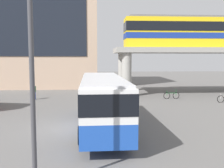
{
  "coord_description": "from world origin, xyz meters",
  "views": [
    {
      "loc": [
        1.65,
        -16.38,
        4.38
      ],
      "look_at": [
        3.03,
        5.79,
        2.2
      ],
      "focal_mm": 42.06,
      "sensor_mm": 36.0,
      "label": 1
    }
  ],
  "objects_px": {
    "train": "(221,32)",
    "bicycle_green": "(171,95)",
    "pedestrian_walking_across": "(110,96)",
    "station_building": "(7,32)",
    "pedestrian_waiting_near_stop": "(34,92)",
    "bus_main": "(102,97)"
  },
  "relations": [
    {
      "from": "bicycle_green",
      "to": "pedestrian_walking_across",
      "type": "height_order",
      "value": "pedestrian_walking_across"
    },
    {
      "from": "train",
      "to": "pedestrian_waiting_near_stop",
      "type": "bearing_deg",
      "value": -169.93
    },
    {
      "from": "pedestrian_waiting_near_stop",
      "to": "station_building",
      "type": "bearing_deg",
      "value": 116.28
    },
    {
      "from": "station_building",
      "to": "train",
      "type": "bearing_deg",
      "value": -21.15
    },
    {
      "from": "pedestrian_waiting_near_stop",
      "to": "pedestrian_walking_across",
      "type": "xyz_separation_m",
      "value": [
        7.93,
        -3.31,
        0.07
      ]
    },
    {
      "from": "bus_main",
      "to": "pedestrian_walking_across",
      "type": "xyz_separation_m",
      "value": [
        0.95,
        8.66,
        -1.16
      ]
    },
    {
      "from": "station_building",
      "to": "train",
      "type": "distance_m",
      "value": 31.83
    },
    {
      "from": "train",
      "to": "pedestrian_walking_across",
      "type": "xyz_separation_m",
      "value": [
        -14.13,
        -7.23,
        -6.77
      ]
    },
    {
      "from": "bus_main",
      "to": "pedestrian_waiting_near_stop",
      "type": "xyz_separation_m",
      "value": [
        -6.98,
        11.98,
        -1.23
      ]
    },
    {
      "from": "train",
      "to": "pedestrian_walking_across",
      "type": "height_order",
      "value": "train"
    },
    {
      "from": "pedestrian_walking_across",
      "to": "pedestrian_waiting_near_stop",
      "type": "bearing_deg",
      "value": 157.34
    },
    {
      "from": "station_building",
      "to": "train",
      "type": "height_order",
      "value": "station_building"
    },
    {
      "from": "bicycle_green",
      "to": "pedestrian_walking_across",
      "type": "relative_size",
      "value": 1.02
    },
    {
      "from": "station_building",
      "to": "bicycle_green",
      "type": "height_order",
      "value": "station_building"
    },
    {
      "from": "pedestrian_waiting_near_stop",
      "to": "pedestrian_walking_across",
      "type": "distance_m",
      "value": 8.6
    },
    {
      "from": "train",
      "to": "pedestrian_walking_across",
      "type": "distance_m",
      "value": 17.26
    },
    {
      "from": "bicycle_green",
      "to": "pedestrian_waiting_near_stop",
      "type": "height_order",
      "value": "pedestrian_waiting_near_stop"
    },
    {
      "from": "station_building",
      "to": "bicycle_green",
      "type": "distance_m",
      "value": 28.61
    },
    {
      "from": "bus_main",
      "to": "pedestrian_walking_across",
      "type": "height_order",
      "value": "bus_main"
    },
    {
      "from": "bus_main",
      "to": "pedestrian_walking_across",
      "type": "bearing_deg",
      "value": 83.75
    },
    {
      "from": "train",
      "to": "bicycle_green",
      "type": "bearing_deg",
      "value": -149.41
    },
    {
      "from": "train",
      "to": "bicycle_green",
      "type": "xyz_separation_m",
      "value": [
        -7.28,
        -4.3,
        -7.24
      ]
    }
  ]
}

